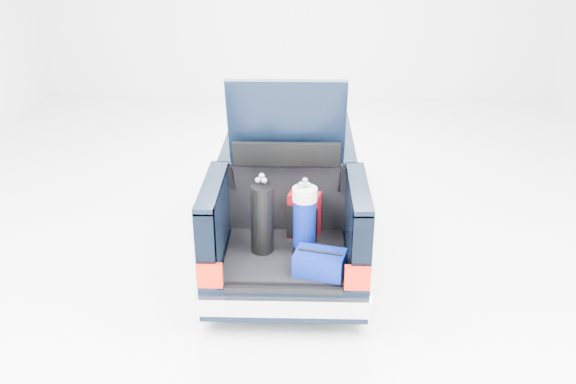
{
  "coord_description": "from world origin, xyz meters",
  "views": [
    {
      "loc": [
        0.19,
        -7.34,
        4.0
      ],
      "look_at": [
        0.0,
        -0.5,
        0.9
      ],
      "focal_mm": 38.0,
      "sensor_mm": 36.0,
      "label": 1
    }
  ],
  "objects_px": {
    "red_suitcase": "(304,215)",
    "blue_golf_bag": "(304,220)",
    "blue_duffel": "(320,263)",
    "black_golf_bag": "(262,218)",
    "car": "(289,189)"
  },
  "relations": [
    {
      "from": "red_suitcase",
      "to": "blue_golf_bag",
      "type": "bearing_deg",
      "value": -75.97
    },
    {
      "from": "red_suitcase",
      "to": "blue_duffel",
      "type": "xyz_separation_m",
      "value": [
        0.16,
        -0.8,
        -0.15
      ]
    },
    {
      "from": "blue_golf_bag",
      "to": "black_golf_bag",
      "type": "bearing_deg",
      "value": 175.85
    },
    {
      "from": "car",
      "to": "red_suitcase",
      "type": "height_order",
      "value": "car"
    },
    {
      "from": "red_suitcase",
      "to": "blue_golf_bag",
      "type": "relative_size",
      "value": 0.65
    },
    {
      "from": "black_golf_bag",
      "to": "blue_golf_bag",
      "type": "xyz_separation_m",
      "value": [
        0.46,
        -0.01,
        -0.01
      ]
    },
    {
      "from": "red_suitcase",
      "to": "black_golf_bag",
      "type": "height_order",
      "value": "black_golf_bag"
    },
    {
      "from": "blue_golf_bag",
      "to": "blue_duffel",
      "type": "bearing_deg",
      "value": -71.57
    },
    {
      "from": "black_golf_bag",
      "to": "blue_duffel",
      "type": "xyz_separation_m",
      "value": [
        0.62,
        -0.43,
        -0.29
      ]
    },
    {
      "from": "black_golf_bag",
      "to": "blue_duffel",
      "type": "relative_size",
      "value": 1.59
    },
    {
      "from": "black_golf_bag",
      "to": "car",
      "type": "bearing_deg",
      "value": 66.34
    },
    {
      "from": "car",
      "to": "blue_golf_bag",
      "type": "distance_m",
      "value": 1.62
    },
    {
      "from": "car",
      "to": "blue_duffel",
      "type": "distance_m",
      "value": 2.03
    },
    {
      "from": "blue_duffel",
      "to": "blue_golf_bag",
      "type": "bearing_deg",
      "value": 124.88
    },
    {
      "from": "car",
      "to": "red_suitcase",
      "type": "relative_size",
      "value": 8.07
    }
  ]
}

